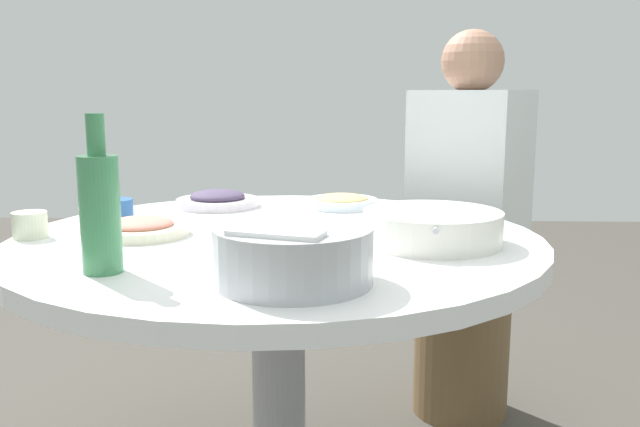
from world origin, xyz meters
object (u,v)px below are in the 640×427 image
rice_bowl (293,254)px  round_dining_table (278,285)px  soup_bowl (432,228)px  dish_noodles (342,201)px  green_bottle (100,210)px  diner_left (468,175)px  tea_cup_far (30,225)px  stool_for_diner_left (461,343)px  dish_eggplant (218,200)px  dish_shrimp (141,228)px  tea_cup_near (117,209)px

rice_bowl → round_dining_table: bearing=-170.4°
soup_bowl → dish_noodles: size_ratio=1.62×
rice_bowl → green_bottle: size_ratio=0.96×
rice_bowl → diner_left: bearing=155.2°
tea_cup_far → stool_for_diner_left: (-0.68, 1.07, -0.52)m
dish_noodles → stool_for_diner_left: dish_noodles is taller
dish_eggplant → green_bottle: green_bottle is taller
dish_noodles → stool_for_diner_left: bearing=123.7°
soup_bowl → dish_eggplant: (-0.44, -0.54, -0.01)m
round_dining_table → dish_noodles: 0.43m
dish_noodles → stool_for_diner_left: (-0.26, 0.39, -0.51)m
dish_eggplant → tea_cup_far: 0.54m
rice_bowl → stool_for_diner_left: bearing=155.2°
rice_bowl → dish_noodles: 0.76m
soup_bowl → dish_shrimp: (-0.06, -0.64, -0.02)m
soup_bowl → tea_cup_far: 0.87m
round_dining_table → tea_cup_far: size_ratio=15.89×
dish_shrimp → green_bottle: size_ratio=0.76×
green_bottle → dish_eggplant: bearing=173.8°
dish_shrimp → green_bottle: 0.33m
green_bottle → diner_left: diner_left is taller
soup_bowl → tea_cup_far: (-0.03, -0.87, -0.00)m
dish_shrimp → tea_cup_far: size_ratio=2.90×
round_dining_table → dish_shrimp: (0.01, -0.30, 0.13)m
diner_left → tea_cup_far: bearing=-57.4°
soup_bowl → diner_left: bearing=164.2°
rice_bowl → dish_noodles: size_ratio=1.35×
soup_bowl → green_bottle: (0.25, -0.61, 0.08)m
dish_noodles → tea_cup_far: size_ratio=2.68×
round_dining_table → dish_eggplant: (-0.38, -0.20, 0.13)m
soup_bowl → dish_shrimp: bearing=-95.4°
round_dining_table → dish_noodles: (-0.38, 0.14, 0.13)m
dish_eggplant → stool_for_diner_left: bearing=109.8°
soup_bowl → diner_left: size_ratio=0.42×
rice_bowl → green_bottle: green_bottle is taller
rice_bowl → tea_cup_far: rice_bowl is taller
tea_cup_near → rice_bowl: bearing=41.0°
round_dining_table → dish_eggplant: dish_eggplant is taller
stool_for_diner_left → diner_left: bearing=0.0°
soup_bowl → dish_eggplant: soup_bowl is taller
rice_bowl → tea_cup_near: bearing=-139.0°
green_bottle → diner_left: 1.26m
rice_bowl → soup_bowl: (-0.31, 0.27, -0.02)m
round_dining_table → rice_bowl: 0.42m
dish_noodles → green_bottle: size_ratio=0.71×
rice_bowl → diner_left: 1.12m
dish_eggplant → stool_for_diner_left: 0.94m
tea_cup_far → dish_noodles: bearing=121.9°
tea_cup_near → tea_cup_far: tea_cup_far is taller
dish_eggplant → tea_cup_near: size_ratio=2.86×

